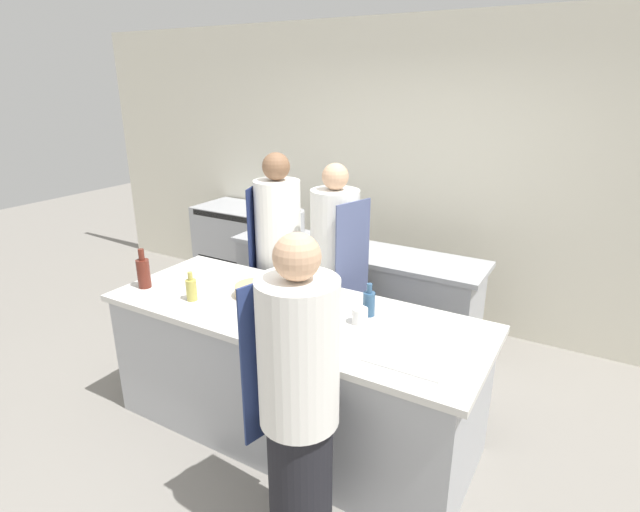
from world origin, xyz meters
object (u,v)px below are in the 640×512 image
(chef_at_stove, at_px, (335,276))
(chef_at_pass_far, at_px, (278,262))
(bottle_vinegar, at_px, (369,303))
(chef_at_prep_near, at_px, (299,407))
(oven_range, at_px, (240,248))
(bottle_olive_oil, at_px, (191,289))
(bowl_mixing_large, at_px, (295,318))
(bowl_prep_small, at_px, (255,290))
(stockpot, at_px, (287,225))
(bottle_wine, at_px, (144,272))
(cup, at_px, (360,316))

(chef_at_stove, distance_m, chef_at_pass_far, 0.52)
(chef_at_stove, relative_size, bottle_vinegar, 8.20)
(chef_at_stove, bearing_deg, chef_at_prep_near, 39.37)
(oven_range, height_order, chef_at_prep_near, chef_at_prep_near)
(bottle_olive_oil, relative_size, bowl_mixing_large, 1.06)
(chef_at_pass_far, bearing_deg, bowl_prep_small, -176.40)
(oven_range, bearing_deg, bowl_mixing_large, -43.73)
(oven_range, bearing_deg, bowl_prep_small, -47.99)
(chef_at_stove, xyz_separation_m, stockpot, (-0.77, 0.50, 0.17))
(chef_at_pass_far, relative_size, bowl_mixing_large, 9.49)
(stockpot, bearing_deg, bottle_vinegar, -38.80)
(oven_range, relative_size, stockpot, 3.00)
(oven_range, xyz_separation_m, chef_at_prep_near, (2.41, -2.51, 0.36))
(bowl_prep_small, distance_m, stockpot, 1.29)
(bottle_wine, relative_size, stockpot, 0.88)
(stockpot, bearing_deg, bowl_prep_small, -65.68)
(chef_at_stove, height_order, bowl_prep_small, chef_at_stove)
(chef_at_prep_near, bearing_deg, bottle_olive_oil, 78.77)
(chef_at_prep_near, bearing_deg, stockpot, 48.39)
(bottle_vinegar, bearing_deg, bowl_prep_small, -171.15)
(bowl_prep_small, bearing_deg, oven_range, 132.01)
(chef_at_prep_near, xyz_separation_m, bottle_olive_oil, (-1.17, 0.53, 0.14))
(bottle_vinegar, bearing_deg, chef_at_stove, 134.56)
(chef_at_prep_near, bearing_deg, bowl_mixing_large, 47.46)
(chef_at_pass_far, relative_size, cup, 18.30)
(cup, bearing_deg, bottle_wine, -170.12)
(bowl_prep_small, bearing_deg, stockpot, 114.32)
(chef_at_prep_near, distance_m, bottle_olive_oil, 1.29)
(chef_at_prep_near, xyz_separation_m, cup, (-0.08, 0.79, 0.11))
(oven_range, bearing_deg, chef_at_prep_near, -46.25)
(chef_at_prep_near, relative_size, stockpot, 5.29)
(bottle_vinegar, relative_size, bowl_prep_small, 0.79)
(oven_range, relative_size, bottle_wine, 3.41)
(chef_at_prep_near, xyz_separation_m, chef_at_pass_far, (-1.13, 1.46, 0.04))
(bottle_olive_oil, xyz_separation_m, bottle_vinegar, (1.09, 0.38, 0.01))
(bottle_vinegar, xyz_separation_m, stockpot, (-1.31, 1.05, 0.05))
(oven_range, xyz_separation_m, bowl_mixing_large, (1.99, -1.91, 0.45))
(bowl_mixing_large, bearing_deg, chef_at_stove, 103.43)
(chef_at_stove, relative_size, chef_at_pass_far, 0.98)
(chef_at_stove, height_order, chef_at_pass_far, chef_at_pass_far)
(bottle_olive_oil, bearing_deg, cup, 13.33)
(bottle_wine, bearing_deg, chef_at_pass_far, 63.13)
(stockpot, bearing_deg, oven_range, 151.71)
(oven_range, height_order, chef_at_pass_far, chef_at_pass_far)
(cup, bearing_deg, bottle_vinegar, 90.08)
(chef_at_pass_far, distance_m, cup, 1.25)
(chef_at_stove, bearing_deg, bowl_prep_small, -3.18)
(bottle_olive_oil, bearing_deg, stockpot, 98.55)
(chef_at_pass_far, bearing_deg, cup, -141.30)
(oven_range, relative_size, bowl_prep_small, 3.59)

